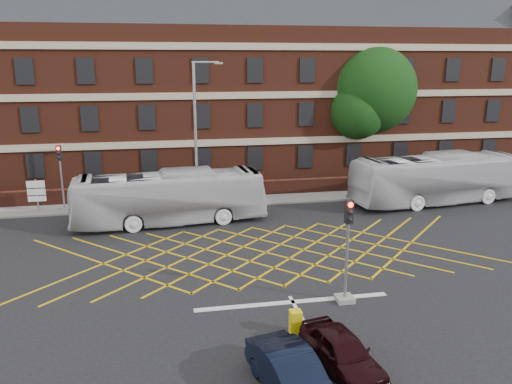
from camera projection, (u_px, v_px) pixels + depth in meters
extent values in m
plane|color=black|center=(274.00, 268.00, 23.53)|extent=(120.00, 120.00, 0.00)
cube|color=#592517|center=(220.00, 103.00, 42.93)|extent=(50.00, 12.00, 12.00)
cube|color=#202328|center=(218.00, 30.00, 41.40)|extent=(51.00, 10.61, 10.61)
cube|color=#B7A88C|center=(229.00, 95.00, 36.89)|extent=(50.00, 0.18, 0.50)
cube|color=black|center=(229.00, 116.00, 37.29)|extent=(1.20, 0.14, 1.80)
cube|color=#4B1D14|center=(235.00, 189.00, 35.76)|extent=(56.00, 0.50, 1.10)
cube|color=slate|center=(237.00, 200.00, 34.93)|extent=(60.00, 3.00, 0.12)
cube|color=#CC990C|center=(266.00, 252.00, 25.43)|extent=(8.22, 8.22, 0.02)
cube|color=silver|center=(293.00, 302.00, 20.20)|extent=(8.00, 0.30, 0.02)
imported|color=silver|center=(170.00, 197.00, 29.71)|extent=(11.61, 3.61, 3.18)
imported|color=silver|center=(437.00, 179.00, 33.93)|extent=(12.48, 4.23, 3.41)
imported|color=black|center=(292.00, 376.00, 14.39)|extent=(2.24, 4.24, 1.33)
imported|color=black|center=(342.00, 351.00, 15.67)|extent=(2.18, 3.89, 1.25)
cylinder|color=black|center=(370.00, 143.00, 40.78)|extent=(0.90, 0.90, 5.88)
sphere|color=black|center=(373.00, 90.00, 39.69)|extent=(6.86, 6.86, 6.86)
sphere|color=black|center=(358.00, 111.00, 39.06)|extent=(4.46, 4.46, 4.46)
sphere|color=black|center=(385.00, 104.00, 41.01)|extent=(4.12, 4.12, 4.12)
cube|color=slate|center=(345.00, 299.00, 20.28)|extent=(0.70, 0.70, 0.20)
cylinder|color=gray|center=(346.00, 261.00, 19.86)|extent=(0.12, 0.12, 3.50)
cube|color=black|center=(349.00, 212.00, 19.34)|extent=(0.30, 0.25, 0.95)
sphere|color=#FF0C05|center=(351.00, 205.00, 19.12)|extent=(0.20, 0.20, 0.20)
cube|color=slate|center=(65.00, 209.00, 32.64)|extent=(0.70, 0.70, 0.20)
cylinder|color=gray|center=(62.00, 184.00, 32.22)|extent=(0.12, 0.12, 3.50)
cube|color=black|center=(59.00, 153.00, 31.70)|extent=(0.30, 0.25, 0.95)
sphere|color=#FF0C05|center=(58.00, 148.00, 31.48)|extent=(0.20, 0.20, 0.20)
cube|color=slate|center=(198.00, 213.00, 31.79)|extent=(1.00, 1.00, 0.20)
cylinder|color=gray|center=(196.00, 141.00, 30.62)|extent=(0.18, 0.18, 9.40)
cylinder|color=gray|center=(205.00, 62.00, 29.55)|extent=(1.60, 0.12, 0.12)
cube|color=gray|center=(219.00, 63.00, 29.70)|extent=(0.50, 0.20, 0.12)
cylinder|color=gray|center=(37.00, 196.00, 31.87)|extent=(0.10, 0.10, 2.20)
cube|color=silver|center=(35.00, 184.00, 31.59)|extent=(1.10, 0.06, 0.45)
cube|color=silver|center=(36.00, 192.00, 31.72)|extent=(1.10, 0.06, 0.40)
cube|color=silver|center=(37.00, 199.00, 31.83)|extent=(1.10, 0.06, 0.35)
cube|color=#DCC00C|center=(296.00, 322.00, 17.76)|extent=(0.41, 0.40, 0.89)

